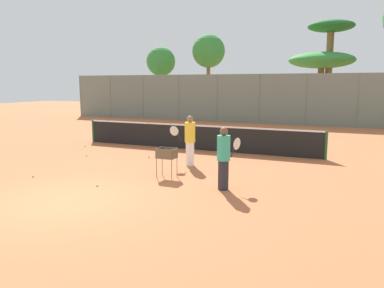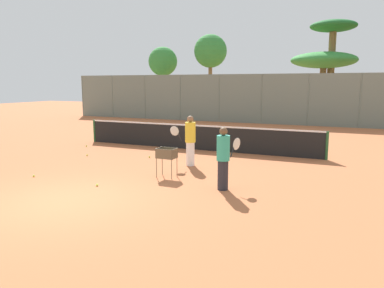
% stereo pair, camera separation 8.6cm
% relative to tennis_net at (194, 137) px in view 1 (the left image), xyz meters
% --- Properties ---
extents(ground_plane, '(80.00, 80.00, 0.00)m').
position_rel_tennis_net_xyz_m(ground_plane, '(0.00, -7.86, -0.56)').
color(ground_plane, '#B7663D').
extents(tennis_net, '(10.77, 0.10, 1.07)m').
position_rel_tennis_net_xyz_m(tennis_net, '(0.00, 0.00, 0.00)').
color(tennis_net, '#26592D').
rests_on(tennis_net, ground_plane).
extents(back_fence, '(31.66, 0.08, 3.47)m').
position_rel_tennis_net_xyz_m(back_fence, '(0.00, 11.53, 1.17)').
color(back_fence, slate).
rests_on(back_fence, ground_plane).
extents(tree_1, '(4.85, 4.85, 5.14)m').
position_rel_tennis_net_xyz_m(tree_1, '(3.62, 15.74, 3.90)').
color(tree_1, brown).
rests_on(tree_1, ground_plane).
extents(tree_3, '(3.41, 3.41, 7.48)m').
position_rel_tennis_net_xyz_m(tree_3, '(4.12, 16.29, 5.92)').
color(tree_3, brown).
rests_on(tree_3, ground_plane).
extents(tree_4, '(2.69, 2.69, 6.77)m').
position_rel_tennis_net_xyz_m(tree_4, '(-5.13, 14.78, 4.79)').
color(tree_4, brown).
rests_on(tree_4, ground_plane).
extents(tree_5, '(2.43, 2.43, 5.86)m').
position_rel_tennis_net_xyz_m(tree_5, '(-9.14, 14.00, 3.99)').
color(tree_5, brown).
rests_on(tree_5, ground_plane).
extents(player_white_outfit, '(0.48, 0.85, 1.68)m').
position_rel_tennis_net_xyz_m(player_white_outfit, '(3.15, -5.30, 0.30)').
color(player_white_outfit, '#26262D').
rests_on(player_white_outfit, ground_plane).
extents(player_red_cap, '(0.85, 0.51, 1.72)m').
position_rel_tennis_net_xyz_m(player_red_cap, '(1.11, -2.95, 0.33)').
color(player_red_cap, white).
rests_on(player_red_cap, ground_plane).
extents(ball_cart, '(0.56, 0.41, 0.88)m').
position_rel_tennis_net_xyz_m(ball_cart, '(1.12, -4.71, 0.10)').
color(ball_cart, brown).
rests_on(ball_cart, ground_plane).
extents(tennis_ball_0, '(0.07, 0.07, 0.07)m').
position_rel_tennis_net_xyz_m(tennis_ball_0, '(-3.29, -3.03, -0.53)').
color(tennis_ball_0, '#D1E54C').
rests_on(tennis_ball_0, ground_plane).
extents(tennis_ball_1, '(0.07, 0.07, 0.07)m').
position_rel_tennis_net_xyz_m(tennis_ball_1, '(-0.87, -2.35, -0.53)').
color(tennis_ball_1, '#D1E54C').
rests_on(tennis_ball_1, ground_plane).
extents(tennis_ball_2, '(0.07, 0.07, 0.07)m').
position_rel_tennis_net_xyz_m(tennis_ball_2, '(-2.55, -6.36, -0.53)').
color(tennis_ball_2, '#D1E54C').
rests_on(tennis_ball_2, ground_plane).
extents(tennis_ball_3, '(0.07, 0.07, 0.07)m').
position_rel_tennis_net_xyz_m(tennis_ball_3, '(-0.14, -6.41, -0.53)').
color(tennis_ball_3, '#D1E54C').
rests_on(tennis_ball_3, ground_plane).
extents(tennis_ball_4, '(0.07, 0.07, 0.07)m').
position_rel_tennis_net_xyz_m(tennis_ball_4, '(-4.76, -1.32, -0.53)').
color(tennis_ball_4, '#D1E54C').
rests_on(tennis_ball_4, ground_plane).
extents(tennis_ball_5, '(0.07, 0.07, 0.07)m').
position_rel_tennis_net_xyz_m(tennis_ball_5, '(2.92, -4.42, -0.53)').
color(tennis_ball_5, '#D1E54C').
rests_on(tennis_ball_5, ground_plane).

